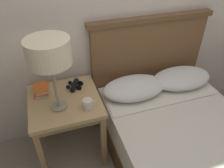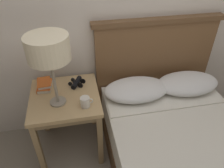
{
  "view_description": "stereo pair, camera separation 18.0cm",
  "coord_description": "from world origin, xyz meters",
  "px_view_note": "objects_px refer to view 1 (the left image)",
  "views": [
    {
      "loc": [
        -0.68,
        -0.77,
        1.81
      ],
      "look_at": [
        -0.23,
        0.61,
        0.74
      ],
      "focal_mm": 35.0,
      "sensor_mm": 36.0,
      "label": 1
    },
    {
      "loc": [
        -0.51,
        -0.82,
        1.81
      ],
      "look_at": [
        -0.23,
        0.61,
        0.74
      ],
      "focal_mm": 35.0,
      "sensor_mm": 36.0,
      "label": 2
    }
  ],
  "objects_px": {
    "nightstand": "(66,107)",
    "table_lamp": "(49,53)",
    "book_stacked_on_top": "(41,88)",
    "coffee_mug": "(88,104)",
    "bed": "(188,152)",
    "binoculars_pair": "(75,85)",
    "book_on_nightstand": "(42,91)"
  },
  "relations": [
    {
      "from": "book_stacked_on_top",
      "to": "table_lamp",
      "type": "bearing_deg",
      "value": -62.84
    },
    {
      "from": "book_on_nightstand",
      "to": "binoculars_pair",
      "type": "distance_m",
      "value": 0.28
    },
    {
      "from": "nightstand",
      "to": "bed",
      "type": "height_order",
      "value": "bed"
    },
    {
      "from": "nightstand",
      "to": "table_lamp",
      "type": "distance_m",
      "value": 0.57
    },
    {
      "from": "bed",
      "to": "binoculars_pair",
      "type": "height_order",
      "value": "bed"
    },
    {
      "from": "nightstand",
      "to": "table_lamp",
      "type": "bearing_deg",
      "value": -123.37
    },
    {
      "from": "binoculars_pair",
      "to": "coffee_mug",
      "type": "xyz_separation_m",
      "value": [
        0.05,
        -0.3,
        0.02
      ]
    },
    {
      "from": "table_lamp",
      "to": "binoculars_pair",
      "type": "relative_size",
      "value": 3.54
    },
    {
      "from": "coffee_mug",
      "to": "table_lamp",
      "type": "bearing_deg",
      "value": 157.74
    },
    {
      "from": "table_lamp",
      "to": "coffee_mug",
      "type": "xyz_separation_m",
      "value": [
        0.22,
        -0.09,
        -0.44
      ]
    },
    {
      "from": "nightstand",
      "to": "bed",
      "type": "xyz_separation_m",
      "value": [
        0.89,
        -0.57,
        -0.26
      ]
    },
    {
      "from": "nightstand",
      "to": "coffee_mug",
      "type": "distance_m",
      "value": 0.27
    },
    {
      "from": "binoculars_pair",
      "to": "book_on_nightstand",
      "type": "bearing_deg",
      "value": 176.9
    },
    {
      "from": "book_stacked_on_top",
      "to": "nightstand",
      "type": "bearing_deg",
      "value": -42.24
    },
    {
      "from": "table_lamp",
      "to": "binoculars_pair",
      "type": "height_order",
      "value": "table_lamp"
    },
    {
      "from": "book_stacked_on_top",
      "to": "coffee_mug",
      "type": "distance_m",
      "value": 0.46
    },
    {
      "from": "table_lamp",
      "to": "book_stacked_on_top",
      "type": "distance_m",
      "value": 0.51
    },
    {
      "from": "book_on_nightstand",
      "to": "bed",
      "type": "bearing_deg",
      "value": -34.33
    },
    {
      "from": "book_on_nightstand",
      "to": "nightstand",
      "type": "bearing_deg",
      "value": -42.09
    },
    {
      "from": "bed",
      "to": "binoculars_pair",
      "type": "relative_size",
      "value": 11.79
    },
    {
      "from": "nightstand",
      "to": "table_lamp",
      "type": "relative_size",
      "value": 1.11
    },
    {
      "from": "book_stacked_on_top",
      "to": "coffee_mug",
      "type": "height_order",
      "value": "coffee_mug"
    },
    {
      "from": "table_lamp",
      "to": "coffee_mug",
      "type": "bearing_deg",
      "value": -22.26
    },
    {
      "from": "coffee_mug",
      "to": "book_stacked_on_top",
      "type": "bearing_deg",
      "value": 136.2
    },
    {
      "from": "nightstand",
      "to": "binoculars_pair",
      "type": "bearing_deg",
      "value": 50.26
    },
    {
      "from": "bed",
      "to": "table_lamp",
      "type": "height_order",
      "value": "table_lamp"
    },
    {
      "from": "nightstand",
      "to": "book_on_nightstand",
      "type": "distance_m",
      "value": 0.25
    },
    {
      "from": "bed",
      "to": "book_stacked_on_top",
      "type": "relative_size",
      "value": 11.22
    },
    {
      "from": "book_on_nightstand",
      "to": "book_stacked_on_top",
      "type": "xyz_separation_m",
      "value": [
        -0.0,
        0.0,
        0.03
      ]
    },
    {
      "from": "nightstand",
      "to": "bed",
      "type": "bearing_deg",
      "value": -32.67
    },
    {
      "from": "binoculars_pair",
      "to": "coffee_mug",
      "type": "bearing_deg",
      "value": -80.48
    },
    {
      "from": "nightstand",
      "to": "coffee_mug",
      "type": "height_order",
      "value": "coffee_mug"
    }
  ]
}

